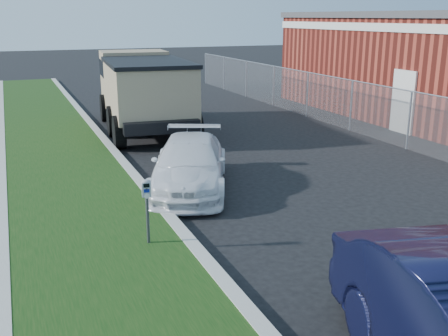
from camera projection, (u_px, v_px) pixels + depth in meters
name	position (u px, v px, depth m)	size (l,w,h in m)	color
ground	(306.00, 221.00, 10.62)	(120.00, 120.00, 0.00)	black
streetside	(10.00, 222.00, 10.35)	(6.12, 50.00, 0.15)	#989890
chainlink_fence	(352.00, 96.00, 18.68)	(0.06, 30.06, 30.00)	slate
parking_meter	(147.00, 198.00, 9.05)	(0.18, 0.13, 1.19)	#3F4247
white_wagon	(189.00, 163.00, 12.52)	(1.70, 4.18, 1.21)	white
dump_truck	(143.00, 88.00, 18.83)	(3.25, 7.06, 2.69)	black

